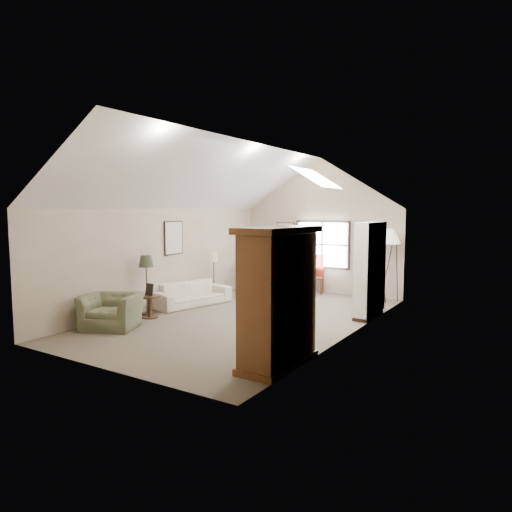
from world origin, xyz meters
The scene contains 18 objects.
room_shell centered at (0.00, 0.00, 3.21)m, with size 5.01×8.01×4.00m.
window centered at (0.10, 3.96, 1.45)m, with size 1.72×0.08×1.42m, color black.
skylight centered at (1.30, 0.90, 3.22)m, with size 0.80×1.20×0.52m, color white, non-canonical shape.
wall_art centered at (-1.88, 1.94, 1.73)m, with size 1.97×3.71×0.88m.
armoire centered at (2.18, -2.40, 1.10)m, with size 0.60×1.50×2.20m, color brown.
tv_alcove centered at (2.34, 1.60, 1.15)m, with size 0.32×1.30×2.10m, color white.
media_console centered at (2.32, 1.60, 0.30)m, with size 0.34×1.18×0.60m, color #382316.
tv_panel centered at (2.32, 1.60, 0.92)m, with size 0.05×0.90×0.55m, color black.
sofa centered at (-2.01, 0.45, 0.30)m, with size 2.07×0.81×0.60m, color silver.
armchair_near centered at (-1.92, -2.24, 0.36)m, with size 1.10×0.96×0.72m, color #586043.
armchair_far centered at (-1.49, 3.63, 0.46)m, with size 0.99×1.02×0.92m, color brown.
coffee_table centered at (0.25, 0.56, 0.25)m, with size 0.99×0.55×0.51m, color #3D2719.
bowl centered at (0.25, 0.56, 0.53)m, with size 0.24×0.24×0.06m, color #372516.
side_table centered at (-1.91, -1.15, 0.26)m, with size 0.52×0.52×0.52m, color #3C2A18.
side_chair centered at (0.01, 3.70, 0.58)m, with size 0.45×0.45×1.15m, color maroon.
tripod_lamp centered at (2.18, 3.67, 1.00)m, with size 0.58×0.58×2.01m, color silver, non-canonical shape.
dark_lamp centered at (-2.20, -0.95, 0.72)m, with size 0.35×0.35×1.44m, color #252A1D, non-canonical shape.
tan_lamp centered at (-2.20, 1.65, 0.65)m, with size 0.26×0.26×1.30m, color tan, non-canonical shape.
Camera 1 is at (5.65, -8.57, 2.46)m, focal length 32.00 mm.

